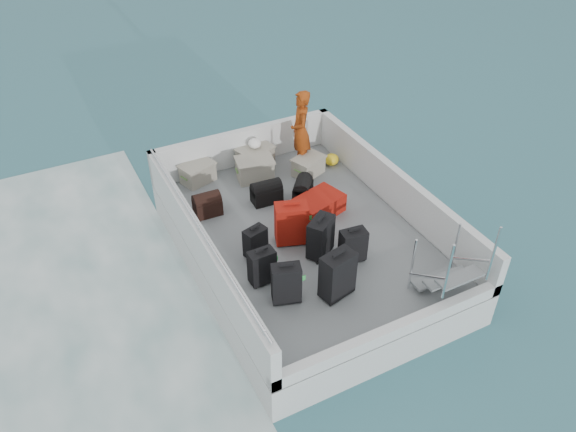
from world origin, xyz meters
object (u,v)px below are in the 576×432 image
object	(u,v)px
crate_0	(198,173)
crate_2	(255,158)
suitcase_1	(262,267)
suitcase_0	(286,284)
suitcase_7	(321,237)
crate_1	(255,170)
passenger	(301,131)
suitcase_8	(318,205)
suitcase_2	(255,243)
suitcase_3	(338,276)
suitcase_6	(353,246)
crate_3	(308,167)
suitcase_5	(291,224)

from	to	relation	value
crate_0	crate_2	distance (m)	1.15
suitcase_1	crate_2	world-z (taller)	suitcase_1
suitcase_0	suitcase_7	world-z (taller)	suitcase_7
suitcase_7	crate_1	distance (m)	2.38
crate_2	passenger	distance (m)	1.03
crate_2	suitcase_8	bearing A→B (deg)	-80.28
suitcase_1	suitcase_8	size ratio (longest dim) A/B	0.69
crate_2	passenger	bearing A→B (deg)	-27.91
suitcase_2	crate_2	world-z (taller)	suitcase_2
suitcase_2	suitcase_3	size ratio (longest dim) A/B	0.69
suitcase_6	crate_3	size ratio (longest dim) A/B	1.01
suitcase_1	crate_3	xyz separation A→B (m)	(1.98, 2.22, -0.12)
suitcase_1	suitcase_7	distance (m)	1.07
crate_1	crate_0	bearing A→B (deg)	157.96
suitcase_6	crate_1	world-z (taller)	suitcase_6
suitcase_1	crate_3	distance (m)	2.98
suitcase_0	suitcase_7	distance (m)	1.12
suitcase_1	crate_2	distance (m)	3.17
suitcase_5	passenger	size ratio (longest dim) A/B	0.45
suitcase_2	passenger	size ratio (longest dim) A/B	0.33
suitcase_6	suitcase_7	distance (m)	0.50
crate_0	suitcase_3	bearing A→B (deg)	-78.39
suitcase_3	suitcase_6	bearing A→B (deg)	28.73
suitcase_1	suitcase_6	distance (m)	1.43
suitcase_0	suitcase_3	size ratio (longest dim) A/B	0.86
suitcase_8	crate_3	distance (m)	1.23
suitcase_6	passenger	size ratio (longest dim) A/B	0.36
suitcase_0	suitcase_5	bearing A→B (deg)	77.37
suitcase_7	crate_3	xyz separation A→B (m)	(0.93, 2.06, -0.16)
crate_0	crate_1	bearing A→B (deg)	-22.04
suitcase_3	crate_0	distance (m)	3.72
suitcase_1	crate_0	distance (m)	2.93
suitcase_2	suitcase_6	world-z (taller)	suitcase_6
suitcase_1	suitcase_3	xyz separation A→B (m)	(0.82, -0.71, 0.08)
suitcase_2	suitcase_5	xyz separation A→B (m)	(0.64, 0.06, 0.09)
crate_2	crate_1	bearing A→B (deg)	-115.13
suitcase_7	passenger	xyz separation A→B (m)	(0.92, 2.37, 0.44)
suitcase_7	suitcase_6	bearing A→B (deg)	-77.99
suitcase_7	crate_0	size ratio (longest dim) A/B	1.15
suitcase_3	crate_3	size ratio (longest dim) A/B	1.34
suitcase_5	passenger	xyz separation A→B (m)	(1.17, 1.90, 0.42)
suitcase_0	passenger	size ratio (longest dim) A/B	0.41
suitcase_3	passenger	distance (m)	3.46
suitcase_2	passenger	bearing A→B (deg)	30.55
suitcase_2	crate_2	distance (m)	2.58
suitcase_0	suitcase_8	distance (m)	2.11
suitcase_0	crate_0	size ratio (longest dim) A/B	1.11
suitcase_8	crate_0	size ratio (longest dim) A/B	1.46
crate_3	passenger	distance (m)	0.67
suitcase_0	crate_2	size ratio (longest dim) A/B	1.01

